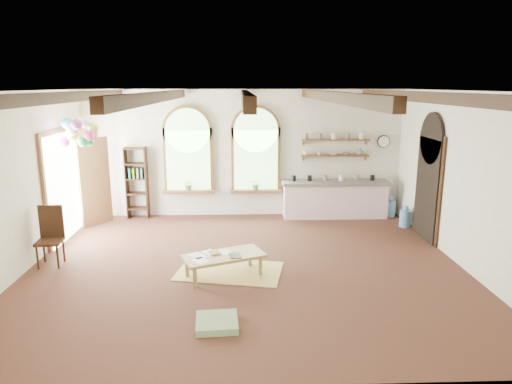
{
  "coord_description": "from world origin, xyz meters",
  "views": [
    {
      "loc": [
        -0.1,
        -7.98,
        3.3
      ],
      "look_at": [
        0.2,
        0.6,
        1.28
      ],
      "focal_mm": 32.0,
      "sensor_mm": 36.0,
      "label": 1
    }
  ],
  "objects_px": {
    "kitchen_counter": "(335,199)",
    "coffee_table": "(224,257)",
    "balloon_cluster": "(80,133)",
    "side_chair": "(51,248)"
  },
  "relations": [
    {
      "from": "kitchen_counter",
      "to": "coffee_table",
      "type": "relative_size",
      "value": 1.74
    },
    {
      "from": "kitchen_counter",
      "to": "coffee_table",
      "type": "distance_m",
      "value": 4.53
    },
    {
      "from": "coffee_table",
      "to": "balloon_cluster",
      "type": "height_order",
      "value": "balloon_cluster"
    },
    {
      "from": "side_chair",
      "to": "balloon_cluster",
      "type": "bearing_deg",
      "value": 79.81
    },
    {
      "from": "coffee_table",
      "to": "kitchen_counter",
      "type": "bearing_deg",
      "value": 53.43
    },
    {
      "from": "kitchen_counter",
      "to": "balloon_cluster",
      "type": "height_order",
      "value": "balloon_cluster"
    },
    {
      "from": "coffee_table",
      "to": "balloon_cluster",
      "type": "xyz_separation_m",
      "value": [
        -3.01,
        2.01,
        1.98
      ]
    },
    {
      "from": "kitchen_counter",
      "to": "coffee_table",
      "type": "bearing_deg",
      "value": -126.57
    },
    {
      "from": "coffee_table",
      "to": "side_chair",
      "type": "xyz_separation_m",
      "value": [
        -3.25,
        0.64,
        -0.03
      ]
    },
    {
      "from": "kitchen_counter",
      "to": "side_chair",
      "type": "xyz_separation_m",
      "value": [
        -5.95,
        -3.0,
        -0.15
      ]
    }
  ]
}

